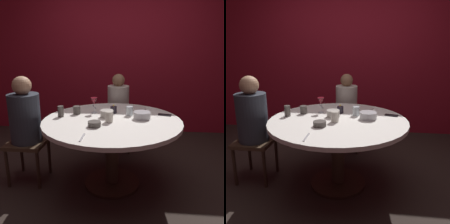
# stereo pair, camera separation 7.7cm
# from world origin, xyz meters

# --- Properties ---
(ground_plane) EXTENTS (8.00, 8.00, 0.00)m
(ground_plane) POSITION_xyz_m (0.00, 0.00, 0.00)
(ground_plane) COLOR #2D231E
(back_wall) EXTENTS (6.00, 0.10, 2.60)m
(back_wall) POSITION_xyz_m (0.00, 1.81, 1.30)
(back_wall) COLOR maroon
(back_wall) RESTS_ON ground
(dining_table) EXTENTS (1.43, 1.43, 0.74)m
(dining_table) POSITION_xyz_m (0.00, 0.00, 0.60)
(dining_table) COLOR white
(dining_table) RESTS_ON ground
(seated_diner_left) EXTENTS (0.40, 0.40, 1.18)m
(seated_diner_left) POSITION_xyz_m (-0.93, 0.00, 0.73)
(seated_diner_left) COLOR #3F2D1E
(seated_diner_left) RESTS_ON ground
(seated_diner_back) EXTENTS (0.40, 0.40, 1.10)m
(seated_diner_back) POSITION_xyz_m (0.00, 0.94, 0.68)
(seated_diner_back) COLOR #3F2D1E
(seated_diner_back) RESTS_ON ground
(candle_holder) EXTENTS (0.07, 0.07, 0.10)m
(candle_holder) POSITION_xyz_m (-0.01, 0.25, 0.78)
(candle_holder) COLOR black
(candle_holder) RESTS_ON dining_table
(wine_glass) EXTENTS (0.08, 0.08, 0.18)m
(wine_glass) POSITION_xyz_m (-0.22, 0.23, 0.87)
(wine_glass) COLOR silver
(wine_glass) RESTS_ON dining_table
(dinner_plate) EXTENTS (0.25, 0.25, 0.01)m
(dinner_plate) POSITION_xyz_m (0.24, 0.47, 0.75)
(dinner_plate) COLOR silver
(dinner_plate) RESTS_ON dining_table
(cell_phone) EXTENTS (0.15, 0.10, 0.01)m
(cell_phone) POSITION_xyz_m (0.56, 0.21, 0.75)
(cell_phone) COLOR black
(cell_phone) RESTS_ON dining_table
(bowl_serving_large) EXTENTS (0.18, 0.18, 0.07)m
(bowl_serving_large) POSITION_xyz_m (0.31, 0.06, 0.78)
(bowl_serving_large) COLOR #B7B7BC
(bowl_serving_large) RESTS_ON dining_table
(bowl_salad_center) EXTENTS (0.14, 0.14, 0.07)m
(bowl_salad_center) POSITION_xyz_m (-0.06, 0.08, 0.78)
(bowl_salad_center) COLOR #B2ADA3
(bowl_salad_center) RESTS_ON dining_table
(bowl_small_white) EXTENTS (0.12, 0.12, 0.05)m
(bowl_small_white) POSITION_xyz_m (-0.14, -0.23, 0.77)
(bowl_small_white) COLOR #4C4742
(bowl_small_white) RESTS_ON dining_table
(cup_near_candle) EXTENTS (0.08, 0.08, 0.11)m
(cup_near_candle) POSITION_xyz_m (-0.02, -0.08, 0.80)
(cup_near_candle) COLOR beige
(cup_near_candle) RESTS_ON dining_table
(cup_by_left_diner) EXTENTS (0.06, 0.06, 0.12)m
(cup_by_left_diner) POSITION_xyz_m (-0.55, 0.05, 0.80)
(cup_by_left_diner) COLOR #4C4742
(cup_by_left_diner) RESTS_ON dining_table
(cup_by_right_diner) EXTENTS (0.08, 0.08, 0.09)m
(cup_by_right_diner) POSITION_xyz_m (-0.41, 0.17, 0.79)
(cup_by_right_diner) COLOR #4C4742
(cup_by_right_diner) RESTS_ON dining_table
(cup_center_front) EXTENTS (0.07, 0.07, 0.10)m
(cup_center_front) POSITION_xyz_m (0.18, 0.17, 0.79)
(cup_center_front) COLOR silver
(cup_center_front) RESTS_ON dining_table
(fork_near_plate) EXTENTS (0.02, 0.18, 0.01)m
(fork_near_plate) POSITION_xyz_m (-0.20, -0.53, 0.75)
(fork_near_plate) COLOR #B7B7BC
(fork_near_plate) RESTS_ON dining_table
(knife_near_plate) EXTENTS (0.08, 0.17, 0.01)m
(knife_near_plate) POSITION_xyz_m (-0.27, 0.50, 0.75)
(knife_near_plate) COLOR #B7B7BC
(knife_near_plate) RESTS_ON dining_table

